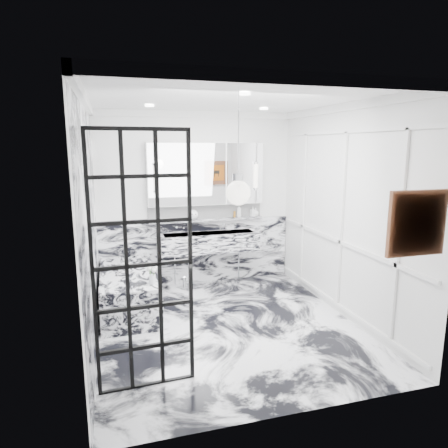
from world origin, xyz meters
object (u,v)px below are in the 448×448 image
object	(u,v)px
bathtub	(129,290)
trough_sink	(209,242)
crittall_door	(143,265)
mirror_cabinet	(206,174)

from	to	relation	value
bathtub	trough_sink	bearing A→B (deg)	26.48
crittall_door	trough_sink	world-z (taller)	crittall_door
trough_sink	bathtub	xyz separation A→B (m)	(-1.33, -0.66, -0.45)
trough_sink	mirror_cabinet	size ratio (longest dim) A/B	0.84
crittall_door	mirror_cabinet	bearing A→B (deg)	62.54
trough_sink	mirror_cabinet	world-z (taller)	mirror_cabinet
trough_sink	bathtub	bearing A→B (deg)	-153.52
trough_sink	mirror_cabinet	bearing A→B (deg)	90.00
crittall_door	mirror_cabinet	size ratio (longest dim) A/B	1.27
crittall_door	trough_sink	xyz separation A→B (m)	(1.25, 2.58, -0.47)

